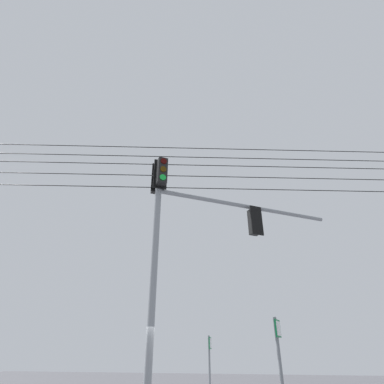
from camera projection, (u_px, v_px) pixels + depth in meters
signal_mast_assembly at (190, 228)px, 9.69m from camera, size 4.19×5.77×7.54m
route_sign_primary at (210, 368)px, 10.20m from camera, size 0.32×0.10×2.44m
route_sign_secondary at (281, 371)px, 6.13m from camera, size 0.36×0.13×2.57m
overhead_wire_span at (128, 165)px, 10.27m from camera, size 5.99×22.76×1.75m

